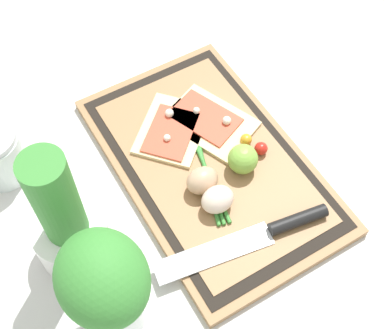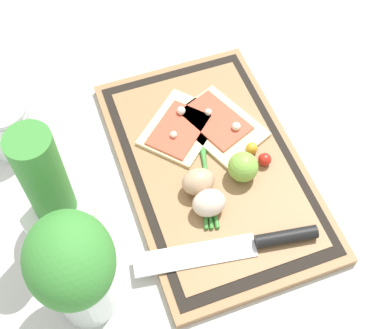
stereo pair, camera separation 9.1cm
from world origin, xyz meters
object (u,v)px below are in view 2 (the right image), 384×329
at_px(pizza_slice_far, 181,127).
at_px(egg_brown, 198,182).
at_px(egg_pink, 209,203).
at_px(herb_glass, 74,269).
at_px(cherry_tomato_yellow, 251,147).
at_px(sauce_jar, 9,128).
at_px(herb_pot, 55,203).
at_px(knife, 257,243).
at_px(lime, 243,167).
at_px(cherry_tomato_red, 265,159).
at_px(pizza_slice_near, 219,124).

xyz_separation_m(pizza_slice_far, egg_brown, (-0.13, 0.01, 0.02)).
bearing_deg(egg_brown, egg_pink, -176.45).
bearing_deg(egg_brown, herb_glass, 118.51).
bearing_deg(cherry_tomato_yellow, egg_brown, 110.47).
bearing_deg(herb_glass, sauce_jar, 9.21).
bearing_deg(egg_pink, herb_pot, 76.02).
distance_m(knife, egg_brown, 0.14).
bearing_deg(lime, herb_glass, 111.68).
height_order(knife, egg_pink, egg_pink).
height_order(egg_pink, herb_pot, herb_pot).
bearing_deg(herb_pot, knife, -117.03).
distance_m(pizza_slice_far, cherry_tomato_yellow, 0.13).
height_order(cherry_tomato_red, herb_glass, herb_glass).
height_order(knife, cherry_tomato_red, cherry_tomato_red).
relative_size(egg_pink, sauce_jar, 0.54).
bearing_deg(pizza_slice_near, egg_brown, 143.66).
bearing_deg(sauce_jar, cherry_tomato_red, -117.31).
height_order(pizza_slice_near, herb_glass, herb_glass).
xyz_separation_m(knife, herb_pot, (0.14, 0.28, 0.06)).
height_order(pizza_slice_far, cherry_tomato_yellow, pizza_slice_far).
bearing_deg(egg_brown, pizza_slice_far, -5.98).
xyz_separation_m(egg_pink, herb_pot, (0.06, 0.23, 0.05)).
bearing_deg(pizza_slice_far, sauce_jar, 73.04).
xyz_separation_m(knife, egg_brown, (0.13, 0.05, 0.01)).
relative_size(pizza_slice_far, herb_pot, 0.70).
relative_size(pizza_slice_near, sauce_jar, 1.80).
relative_size(pizza_slice_near, lime, 3.55).
height_order(pizza_slice_far, egg_pink, egg_pink).
bearing_deg(knife, herb_pot, 62.97).
distance_m(pizza_slice_far, herb_glass, 0.36).
height_order(sauce_jar, herb_glass, herb_glass).
bearing_deg(cherry_tomato_yellow, cherry_tomato_red, -161.25).
height_order(egg_brown, herb_pot, herb_pot).
bearing_deg(egg_brown, cherry_tomato_red, -85.78).
bearing_deg(knife, lime, -12.77).
bearing_deg(herb_glass, egg_brown, -61.49).
xyz_separation_m(knife, cherry_tomato_red, (0.14, -0.07, 0.00)).
bearing_deg(egg_pink, knife, -150.29).
distance_m(egg_brown, egg_pink, 0.04).
relative_size(lime, herb_pot, 0.20).
bearing_deg(herb_glass, pizza_slice_near, -52.65).
relative_size(egg_pink, cherry_tomato_red, 2.40).
xyz_separation_m(egg_pink, lime, (0.04, -0.08, 0.00)).
relative_size(cherry_tomato_red, herb_pot, 0.09).
xyz_separation_m(pizza_slice_far, egg_pink, (-0.17, 0.01, 0.02)).
bearing_deg(egg_brown, cherry_tomato_yellow, -69.53).
bearing_deg(knife, cherry_tomato_red, -28.55).
height_order(egg_pink, lime, lime).
bearing_deg(egg_brown, lime, -90.24).
bearing_deg(egg_pink, egg_brown, 3.55).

